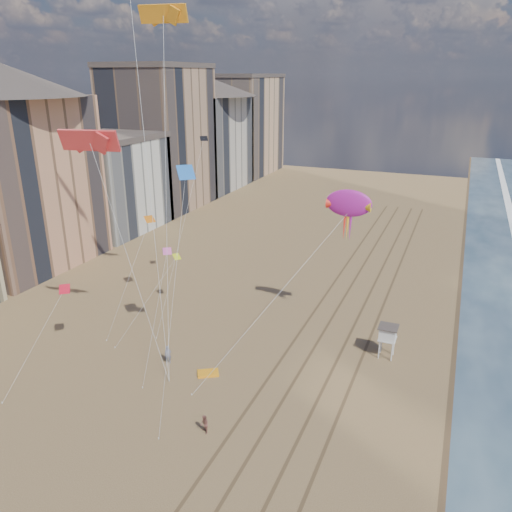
# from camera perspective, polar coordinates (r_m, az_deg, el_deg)

# --- Properties ---
(wet_sand) EXTENTS (260.00, 260.00, 0.00)m
(wet_sand) POSITION_cam_1_polar(r_m,az_deg,el_deg) (64.00, 25.83, -6.90)
(wet_sand) COLOR #42301E
(wet_sand) RESTS_ON ground
(tracks) EXTENTS (7.68, 120.00, 0.01)m
(tracks) POSITION_cam_1_polar(r_m,az_deg,el_deg) (55.84, 9.02, -8.93)
(tracks) COLOR brown
(tracks) RESTS_ON ground
(buildings) EXTENTS (34.72, 131.35, 29.00)m
(buildings) POSITION_cam_1_polar(r_m,az_deg,el_deg) (102.95, -12.73, 12.18)
(buildings) COLOR #C6B284
(buildings) RESTS_ON ground
(lifeguard_stand) EXTENTS (1.89, 1.89, 3.41)m
(lifeguard_stand) POSITION_cam_1_polar(r_m,az_deg,el_deg) (51.78, 14.83, -8.55)
(lifeguard_stand) COLOR silver
(lifeguard_stand) RESTS_ON ground
(grounded_kite) EXTENTS (2.35, 2.12, 0.23)m
(grounded_kite) POSITION_cam_1_polar(r_m,az_deg,el_deg) (48.88, -5.49, -13.19)
(grounded_kite) COLOR orange
(grounded_kite) RESTS_ON ground
(show_kite) EXTENTS (7.02, 8.86, 23.45)m
(show_kite) POSITION_cam_1_polar(r_m,az_deg,el_deg) (51.49, 10.53, 5.89)
(show_kite) COLOR #B31B96
(show_kite) RESTS_ON ground
(kite_flyer_a) EXTENTS (0.80, 0.69, 1.84)m
(kite_flyer_a) POSITION_cam_1_polar(r_m,az_deg,el_deg) (50.69, -10.03, -11.03)
(kite_flyer_a) COLOR slate
(kite_flyer_a) RESTS_ON ground
(kite_flyer_b) EXTENTS (0.98, 0.97, 1.60)m
(kite_flyer_b) POSITION_cam_1_polar(r_m,az_deg,el_deg) (41.79, -5.91, -18.61)
(kite_flyer_b) COLOR brown
(kite_flyer_b) RESTS_ON ground
(parafoils) EXTENTS (8.41, 9.63, 22.07)m
(parafoils) POSITION_cam_1_polar(r_m,az_deg,el_deg) (48.10, -15.36, 24.59)
(parafoils) COLOR black
(parafoils) RESTS_ON ground
(small_kites) EXTENTS (15.82, 16.39, 13.95)m
(small_kites) POSITION_cam_1_polar(r_m,az_deg,el_deg) (50.85, -11.36, 4.24)
(small_kites) COLOR #EB5BAE
(small_kites) RESTS_ON ground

